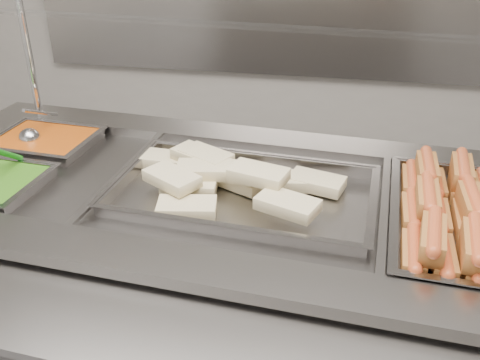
% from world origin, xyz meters
% --- Properties ---
extents(steam_counter, '(1.98, 1.00, 0.92)m').
position_xyz_m(steam_counter, '(0.13, 0.38, 0.46)').
color(steam_counter, slate).
rests_on(steam_counter, ground).
extents(tray_rail, '(1.85, 0.53, 0.05)m').
position_xyz_m(tray_rail, '(0.08, -0.14, 0.87)').
color(tray_rail, gray).
rests_on(tray_rail, steam_counter).
extents(sneeze_guard, '(1.70, 0.44, 0.45)m').
position_xyz_m(sneeze_guard, '(0.15, 0.61, 1.29)').
color(sneeze_guard, silver).
rests_on(sneeze_guard, steam_counter).
extents(pan_hotdogs, '(0.39, 0.59, 0.10)m').
position_xyz_m(pan_hotdogs, '(0.76, 0.33, 0.87)').
color(pan_hotdogs, gray).
rests_on(pan_hotdogs, steam_counter).
extents(pan_wraps, '(0.73, 0.46, 0.07)m').
position_xyz_m(pan_wraps, '(0.19, 0.38, 0.89)').
color(pan_wraps, gray).
rests_on(pan_wraps, steam_counter).
extents(pan_beans, '(0.33, 0.27, 0.10)m').
position_xyz_m(pan_beans, '(-0.52, 0.59, 0.88)').
color(pan_beans, gray).
rests_on(pan_beans, steam_counter).
extents(hotdogs_in_buns, '(0.35, 0.55, 0.12)m').
position_xyz_m(hotdogs_in_buns, '(0.76, 0.32, 0.92)').
color(hotdogs_in_buns, brown).
rests_on(hotdogs_in_buns, pan_hotdogs).
extents(tortilla_wraps, '(0.62, 0.38, 0.10)m').
position_xyz_m(tortilla_wraps, '(0.13, 0.42, 0.93)').
color(tortilla_wraps, beige).
rests_on(tortilla_wraps, pan_wraps).
extents(ladle, '(0.07, 0.20, 0.14)m').
position_xyz_m(ladle, '(-0.56, 0.57, 0.92)').
color(ladle, silver).
rests_on(ladle, pan_beans).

